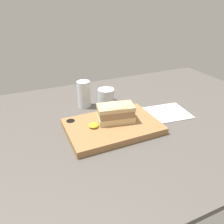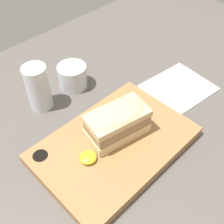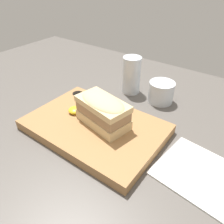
# 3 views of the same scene
# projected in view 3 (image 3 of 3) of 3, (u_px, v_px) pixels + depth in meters

# --- Properties ---
(dining_table) EXTENTS (1.69, 1.02, 0.02)m
(dining_table) POSITION_uv_depth(u_px,v_px,m) (118.00, 129.00, 0.63)
(dining_table) COLOR #56514C
(dining_table) RESTS_ON ground
(serving_board) EXTENTS (0.37, 0.25, 0.03)m
(serving_board) POSITION_uv_depth(u_px,v_px,m) (95.00, 126.00, 0.61)
(serving_board) COLOR #9E7042
(serving_board) RESTS_ON dining_table
(sandwich) EXTENTS (0.16, 0.10, 0.08)m
(sandwich) POSITION_uv_depth(u_px,v_px,m) (103.00, 110.00, 0.57)
(sandwich) COLOR #DBBC84
(sandwich) RESTS_ON serving_board
(mustard_dollop) EXTENTS (0.04, 0.04, 0.02)m
(mustard_dollop) POSITION_uv_depth(u_px,v_px,m) (75.00, 110.00, 0.63)
(mustard_dollop) COLOR gold
(mustard_dollop) RESTS_ON serving_board
(water_glass) EXTENTS (0.06, 0.06, 0.13)m
(water_glass) POSITION_uv_depth(u_px,v_px,m) (131.00, 77.00, 0.76)
(water_glass) COLOR silver
(water_glass) RESTS_ON dining_table
(wine_glass) EXTENTS (0.08, 0.08, 0.07)m
(wine_glass) POSITION_uv_depth(u_px,v_px,m) (161.00, 93.00, 0.72)
(wine_glass) COLOR silver
(wine_glass) RESTS_ON dining_table
(napkin) EXTENTS (0.20, 0.18, 0.00)m
(napkin) POSITION_uv_depth(u_px,v_px,m) (201.00, 174.00, 0.48)
(napkin) COLOR white
(napkin) RESTS_ON dining_table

